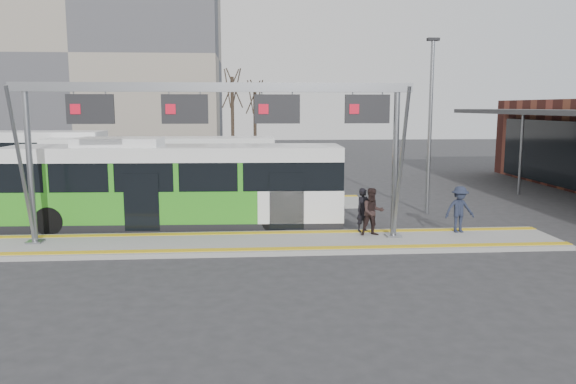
{
  "coord_description": "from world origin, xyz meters",
  "views": [
    {
      "loc": [
        0.47,
        -18.27,
        4.57
      ],
      "look_at": [
        2.06,
        3.0,
        1.33
      ],
      "focal_mm": 35.0,
      "sensor_mm": 36.0,
      "label": 1
    }
  ],
  "objects_px": {
    "hero_bus": "(175,187)",
    "passenger_a": "(363,210)",
    "passenger_c": "(459,209)",
    "passenger_b": "(373,212)",
    "gantry": "(221,115)"
  },
  "relations": [
    {
      "from": "passenger_b",
      "to": "passenger_c",
      "type": "xyz_separation_m",
      "value": [
        3.18,
        0.25,
        -0.0
      ]
    },
    {
      "from": "hero_bus",
      "to": "passenger_c",
      "type": "xyz_separation_m",
      "value": [
        10.23,
        -2.33,
        -0.59
      ]
    },
    {
      "from": "gantry",
      "to": "passenger_b",
      "type": "height_order",
      "value": "gantry"
    },
    {
      "from": "hero_bus",
      "to": "passenger_c",
      "type": "height_order",
      "value": "hero_bus"
    },
    {
      "from": "gantry",
      "to": "passenger_c",
      "type": "relative_size",
      "value": 7.87
    },
    {
      "from": "hero_bus",
      "to": "gantry",
      "type": "bearing_deg",
      "value": -54.4
    },
    {
      "from": "passenger_a",
      "to": "passenger_c",
      "type": "height_order",
      "value": "passenger_c"
    },
    {
      "from": "passenger_a",
      "to": "passenger_b",
      "type": "distance_m",
      "value": 0.63
    },
    {
      "from": "passenger_a",
      "to": "passenger_b",
      "type": "height_order",
      "value": "passenger_b"
    },
    {
      "from": "gantry",
      "to": "hero_bus",
      "type": "relative_size",
      "value": 1.04
    },
    {
      "from": "gantry",
      "to": "passenger_c",
      "type": "height_order",
      "value": "gantry"
    },
    {
      "from": "hero_bus",
      "to": "passenger_a",
      "type": "height_order",
      "value": "hero_bus"
    },
    {
      "from": "passenger_c",
      "to": "hero_bus",
      "type": "bearing_deg",
      "value": 162.77
    },
    {
      "from": "passenger_c",
      "to": "gantry",
      "type": "bearing_deg",
      "value": 179.07
    },
    {
      "from": "hero_bus",
      "to": "passenger_a",
      "type": "xyz_separation_m",
      "value": [
        6.85,
        -1.99,
        -0.63
      ]
    }
  ]
}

